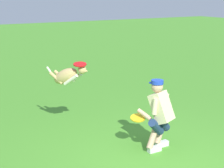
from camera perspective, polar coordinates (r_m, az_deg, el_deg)
person at (r=6.59m, az=7.45°, el=-4.52°), size 0.70×0.52×1.29m
dog at (r=7.45m, az=-6.97°, el=1.28°), size 0.62×0.86×0.53m
frisbee_flying at (r=7.20m, az=-5.06°, el=3.10°), size 0.36×0.36×0.07m
frisbee_held at (r=6.56m, az=4.08°, el=-5.31°), size 0.34×0.34×0.10m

